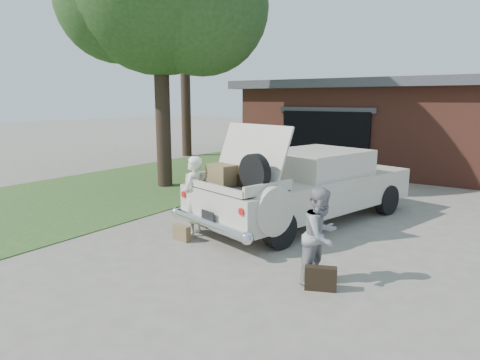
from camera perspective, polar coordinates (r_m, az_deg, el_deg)
The scene contains 8 objects.
ground at distance 7.95m, azimuth -2.49°, elevation -8.48°, with size 90.00×90.00×0.00m, color gray.
grass_strip at distance 13.72m, azimuth -13.32°, elevation -0.50°, with size 6.00×16.00×0.02m, color #2D4C1E.
house at distance 17.84m, azimuth 23.24°, elevation 6.84°, with size 12.80×7.80×3.30m.
sedan at distance 9.36m, azimuth 8.65°, elevation -0.67°, with size 3.33×5.68×2.15m.
woman_left at distance 8.32m, azimuth -6.25°, elevation -2.13°, with size 0.56×0.37×1.54m, color white.
woman_right at distance 6.24m, azimuth 10.73°, elevation -7.31°, with size 0.68×0.53×1.41m, color gray.
suitcase_left at distance 8.16m, azimuth -7.80°, elevation -6.98°, with size 0.38×0.12×0.30m, color olive.
suitcase_right at distance 6.19m, azimuth 10.71°, elevation -12.77°, with size 0.44×0.14×0.34m, color black.
Camera 1 is at (4.55, -5.98, 2.62)m, focal length 32.00 mm.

